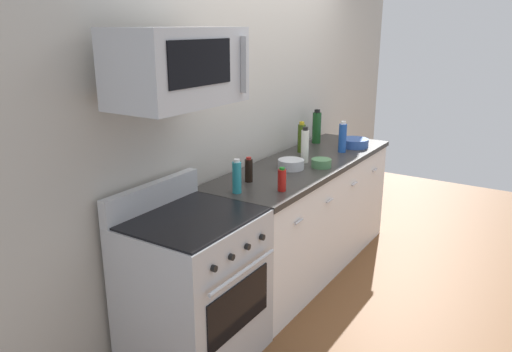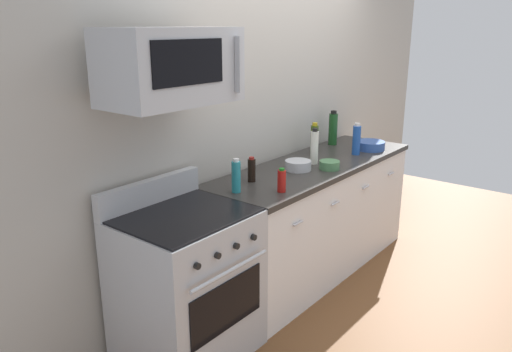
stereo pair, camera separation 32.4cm
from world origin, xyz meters
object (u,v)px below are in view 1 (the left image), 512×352
Objects in this scene: bottle_soy_sauce_dark at (249,170)px; bottle_olive_oil at (301,138)px; range_oven at (194,288)px; bottle_soda_blue at (343,138)px; bottle_dish_soap at (237,177)px; microwave at (178,67)px; bowl_blue_mixing at (354,142)px; bottle_hot_sauce_red at (282,180)px; bowl_green_glaze at (321,163)px; bottle_vinegar_white at (305,146)px; bowl_steel_prep at (291,164)px; bottle_wine_green at (317,127)px.

bottle_olive_oil reaches higher than bottle_soy_sauce_dark.
range_oven is 1.95m from bottle_soda_blue.
bottle_dish_soap is 1.29× the size of bottle_soy_sauce_dark.
microwave is 2.24m from bowl_blue_mixing.
microwave is 4.72× the size of bottle_hot_sauce_red.
bowl_green_glaze is (0.84, -0.20, -0.07)m from bottle_dish_soap.
microwave reaches higher than bottle_vinegar_white.
bowl_blue_mixing is at bearing -8.15° from bowl_steel_prep.
bottle_soy_sauce_dark is (0.73, 0.04, -0.75)m from microwave.
bottle_dish_soap is at bearing -172.84° from bottle_wine_green.
bowl_green_glaze is at bearing -9.40° from microwave.
bottle_soda_blue reaches higher than bottle_olive_oil.
bottle_hot_sauce_red is 1.03× the size of bowl_green_glaze.
bottle_vinegar_white reaches higher than range_oven.
bottle_olive_oil is at bearing 122.47° from bottle_soda_blue.
bottle_soda_blue is 0.25m from bowl_blue_mixing.
bottle_hot_sauce_red reaches higher than bowl_blue_mixing.
bowl_blue_mixing is (0.42, -0.31, -0.08)m from bottle_olive_oil.
bowl_green_glaze is (-0.72, -0.39, -0.11)m from bottle_wine_green.
range_oven is 4.10× the size of bottle_olive_oil.
bottle_soy_sauce_dark reaches higher than bottle_hot_sauce_red.
bottle_wine_green is at bearing 60.12° from bottle_soda_blue.
bottle_hot_sauce_red is 1.43m from bottle_wine_green.
bottle_soda_blue is at bearing 4.04° from bottle_hot_sauce_red.
bottle_hot_sauce_red is at bearing -164.57° from bottle_vinegar_white.
bottle_olive_oil is (-0.38, -0.04, -0.02)m from bottle_wine_green.
bowl_blue_mixing is (0.23, -0.02, -0.09)m from bottle_soda_blue.
bottle_wine_green reaches higher than bottle_soy_sauce_dark.
bottle_vinegar_white reaches higher than bottle_olive_oil.
bowl_blue_mixing is at bearing -4.95° from microwave.
bottle_hot_sauce_red is at bearing -162.92° from bottle_wine_green.
bottle_wine_green reaches higher than bottle_dish_soap.
bowl_steel_prep is (-0.17, 0.17, 0.00)m from bowl_green_glaze.
range_oven is at bearing -90.29° from microwave.
bottle_wine_green is at bearing 28.74° from bowl_green_glaze.
bottle_vinegar_white is 0.67m from bottle_soy_sauce_dark.
bottle_hot_sauce_red is at bearing -49.76° from bottle_dish_soap.
bottle_olive_oil is 0.53m from bowl_blue_mixing.
bowl_steel_prep is (0.49, 0.20, -0.04)m from bottle_hot_sauce_red.
bottle_olive_oil is (1.67, 0.17, 0.57)m from range_oven.
bottle_olive_oil is at bearing 5.16° from bottle_soy_sauce_dark.
bowl_green_glaze is at bearing -133.93° from bottle_olive_oil.
bottle_dish_soap reaches higher than bottle_soy_sauce_dark.
bowl_blue_mixing is at bearing -36.45° from bottle_olive_oil.
range_oven is 6.13× the size of bottle_soy_sauce_dark.
range_oven is 1.44× the size of microwave.
bottle_soy_sauce_dark is 0.69× the size of bowl_blue_mixing.
range_oven is 1.51m from bottle_vinegar_white.
bottle_hot_sauce_red is 0.65m from bowl_green_glaze.
bowl_steel_prep is (-0.92, 0.13, -0.00)m from bowl_blue_mixing.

